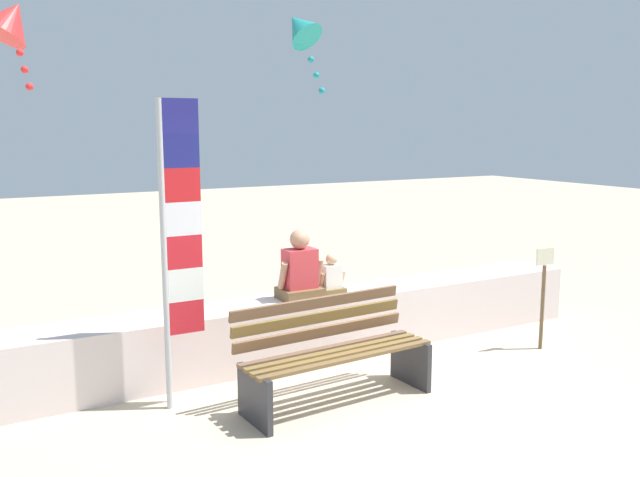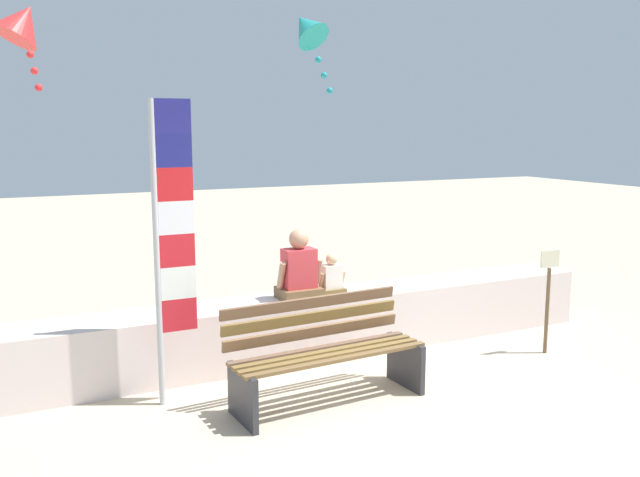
{
  "view_description": "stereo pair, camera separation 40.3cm",
  "coord_description": "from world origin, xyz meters",
  "px_view_note": "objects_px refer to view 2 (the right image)",
  "views": [
    {
      "loc": [
        -3.43,
        -4.7,
        2.39
      ],
      "look_at": [
        -0.07,
        1.32,
        1.24
      ],
      "focal_mm": 37.97,
      "sensor_mm": 36.0,
      "label": 1
    },
    {
      "loc": [
        -3.08,
        -4.89,
        2.39
      ],
      "look_at": [
        -0.07,
        1.32,
        1.24
      ],
      "focal_mm": 37.97,
      "sensor_mm": 36.0,
      "label": 2
    }
  ],
  "objects_px": {
    "kite_teal": "(307,29)",
    "kite_red": "(22,23)",
    "person_adult": "(299,272)",
    "person_child": "(332,279)",
    "sign_post": "(548,292)",
    "park_bench": "(325,354)",
    "flag_banner": "(168,234)"
  },
  "relations": [
    {
      "from": "person_adult",
      "to": "sign_post",
      "type": "bearing_deg",
      "value": -22.44
    },
    {
      "from": "park_bench",
      "to": "kite_teal",
      "type": "xyz_separation_m",
      "value": [
        0.97,
        2.46,
        3.1
      ]
    },
    {
      "from": "person_adult",
      "to": "person_child",
      "type": "height_order",
      "value": "person_adult"
    },
    {
      "from": "park_bench",
      "to": "person_child",
      "type": "relative_size",
      "value": 4.02
    },
    {
      "from": "flag_banner",
      "to": "kite_teal",
      "type": "bearing_deg",
      "value": 41.55
    },
    {
      "from": "sign_post",
      "to": "kite_red",
      "type": "bearing_deg",
      "value": 146.2
    },
    {
      "from": "person_adult",
      "to": "kite_teal",
      "type": "relative_size",
      "value": 0.7
    },
    {
      "from": "kite_teal",
      "to": "kite_red",
      "type": "height_order",
      "value": "kite_red"
    },
    {
      "from": "kite_red",
      "to": "park_bench",
      "type": "bearing_deg",
      "value": -57.56
    },
    {
      "from": "kite_red",
      "to": "flag_banner",
      "type": "bearing_deg",
      "value": -72.25
    },
    {
      "from": "person_child",
      "to": "kite_red",
      "type": "height_order",
      "value": "kite_red"
    },
    {
      "from": "person_child",
      "to": "kite_red",
      "type": "bearing_deg",
      "value": 141.14
    },
    {
      "from": "flag_banner",
      "to": "kite_red",
      "type": "height_order",
      "value": "kite_red"
    },
    {
      "from": "sign_post",
      "to": "person_child",
      "type": "bearing_deg",
      "value": 153.95
    },
    {
      "from": "park_bench",
      "to": "kite_teal",
      "type": "relative_size",
      "value": 1.72
    },
    {
      "from": "park_bench",
      "to": "person_child",
      "type": "distance_m",
      "value": 1.32
    },
    {
      "from": "kite_teal",
      "to": "sign_post",
      "type": "relative_size",
      "value": 0.93
    },
    {
      "from": "person_child",
      "to": "flag_banner",
      "type": "height_order",
      "value": "flag_banner"
    },
    {
      "from": "sign_post",
      "to": "park_bench",
      "type": "bearing_deg",
      "value": -177.86
    },
    {
      "from": "person_child",
      "to": "kite_red",
      "type": "xyz_separation_m",
      "value": [
        -2.71,
        2.18,
        2.7
      ]
    },
    {
      "from": "person_adult",
      "to": "kite_teal",
      "type": "distance_m",
      "value": 3.03
    },
    {
      "from": "park_bench",
      "to": "person_adult",
      "type": "height_order",
      "value": "person_adult"
    },
    {
      "from": "sign_post",
      "to": "flag_banner",
      "type": "bearing_deg",
      "value": 173.69
    },
    {
      "from": "person_child",
      "to": "kite_teal",
      "type": "relative_size",
      "value": 0.43
    },
    {
      "from": "park_bench",
      "to": "flag_banner",
      "type": "xyz_separation_m",
      "value": [
        -1.21,
        0.53,
        1.07
      ]
    },
    {
      "from": "sign_post",
      "to": "person_adult",
      "type": "bearing_deg",
      "value": 157.56
    },
    {
      "from": "person_child",
      "to": "flag_banner",
      "type": "bearing_deg",
      "value": -162.67
    },
    {
      "from": "flag_banner",
      "to": "kite_red",
      "type": "xyz_separation_m",
      "value": [
        -0.88,
        2.75,
        2.01
      ]
    },
    {
      "from": "person_child",
      "to": "person_adult",
      "type": "bearing_deg",
      "value": -179.95
    },
    {
      "from": "kite_red",
      "to": "person_child",
      "type": "bearing_deg",
      "value": -38.86
    },
    {
      "from": "person_child",
      "to": "kite_red",
      "type": "distance_m",
      "value": 4.4
    },
    {
      "from": "kite_red",
      "to": "kite_teal",
      "type": "bearing_deg",
      "value": -15.06
    }
  ]
}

